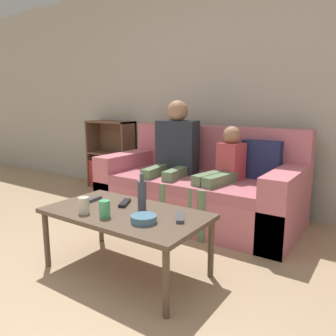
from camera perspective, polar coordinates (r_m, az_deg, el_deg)
The scene contains 13 objects.
wall_back at distance 3.70m, azimuth 10.90°, elevation 13.37°, with size 12.00×0.06×2.60m.
couch at distance 3.30m, azimuth 5.55°, elevation -3.71°, with size 1.95×0.93×0.91m.
bookshelf at distance 4.57m, azimuth -9.74°, elevation 0.71°, with size 0.68×0.28×0.92m.
coffee_table at distance 2.24m, azimuth -7.42°, elevation -8.44°, with size 1.11×0.61×0.43m.
person_adult at distance 3.28m, azimuth 1.02°, elevation 3.12°, with size 0.43×0.67×1.18m.
person_child at distance 2.98m, azimuth 9.14°, elevation -0.78°, with size 0.31×0.66×0.94m.
cup_near at distance 2.12m, azimuth -10.97°, elevation -7.01°, with size 0.07×0.07×0.11m.
cup_far at distance 2.23m, azimuth -14.45°, elevation -6.31°, with size 0.07×0.07×0.11m.
tv_remote_0 at distance 2.50m, azimuth -13.10°, elevation -5.38°, with size 0.06×0.17×0.02m.
tv_remote_1 at distance 2.38m, azimuth -7.55°, elevation -6.06°, with size 0.12×0.17×0.02m.
tv_remote_2 at distance 2.07m, azimuth 2.06°, elevation -8.61°, with size 0.13×0.17×0.02m.
snack_bowl at distance 2.01m, azimuth -4.25°, elevation -8.83°, with size 0.16×0.16×0.05m.
bottle at distance 2.19m, azimuth -4.58°, elevation -4.81°, with size 0.06×0.06×0.26m.
Camera 1 is at (1.48, -0.73, 1.14)m, focal length 35.00 mm.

